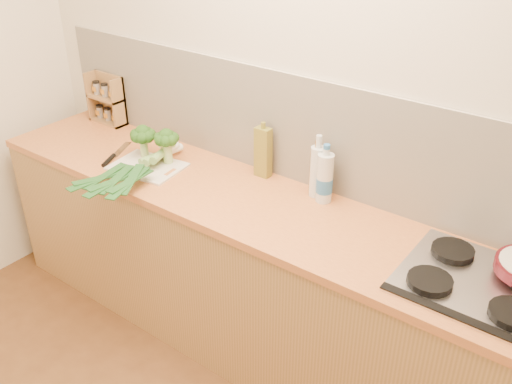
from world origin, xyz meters
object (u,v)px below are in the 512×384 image
chopping_board (147,167)px  gas_hob (480,283)px  chefs_knife (112,157)px  spice_rack (108,102)px

chopping_board → gas_hob: bearing=-5.2°
chefs_knife → chopping_board: bearing=-13.3°
gas_hob → spice_rack: bearing=174.0°
gas_hob → spice_rack: (-2.35, 0.25, 0.12)m
gas_hob → chopping_board: gas_hob is taller
chopping_board → spice_rack: bearing=147.5°
chopping_board → spice_rack: spice_rack is taller
chefs_knife → gas_hob: bearing=-21.3°
chopping_board → chefs_knife: chefs_knife is taller
chopping_board → spice_rack: size_ratio=1.21×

